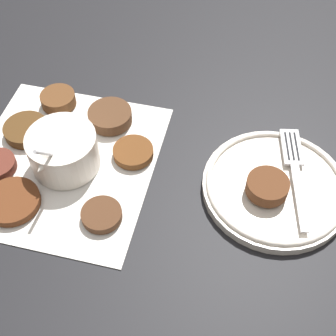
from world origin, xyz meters
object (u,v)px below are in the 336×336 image
object	(u,v)px
fritter_on_plate	(267,186)
fork	(295,166)
sauce_bowl	(64,152)
serving_plate	(275,187)

from	to	relation	value
fritter_on_plate	fork	distance (m)	0.06
sauce_bowl	fork	xyz separation A→B (m)	(-0.12, 0.32, -0.01)
sauce_bowl	fritter_on_plate	bearing A→B (deg)	102.03
fritter_on_plate	fork	bearing A→B (deg)	156.40
fritter_on_plate	serving_plate	bearing A→B (deg)	154.10
sauce_bowl	fork	size ratio (longest dim) A/B	0.67
fritter_on_plate	fork	size ratio (longest dim) A/B	0.34
fritter_on_plate	sauce_bowl	bearing A→B (deg)	-77.97
sauce_bowl	serving_plate	world-z (taller)	sauce_bowl
serving_plate	sauce_bowl	bearing A→B (deg)	-74.92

